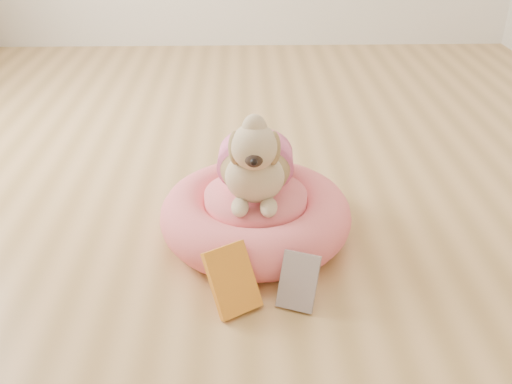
{
  "coord_description": "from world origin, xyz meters",
  "views": [
    {
      "loc": [
        -0.01,
        -2.11,
        1.16
      ],
      "look_at": [
        0.03,
        -0.42,
        0.21
      ],
      "focal_mm": 40.0,
      "sensor_mm": 36.0,
      "label": 1
    }
  ],
  "objects_px": {
    "dog": "(255,146)",
    "pet_bed": "(256,215)",
    "book_yellow": "(232,280)",
    "book_white": "(298,281)"
  },
  "relations": [
    {
      "from": "pet_bed",
      "to": "book_yellow",
      "type": "height_order",
      "value": "book_yellow"
    },
    {
      "from": "book_yellow",
      "to": "book_white",
      "type": "height_order",
      "value": "book_yellow"
    },
    {
      "from": "dog",
      "to": "book_yellow",
      "type": "bearing_deg",
      "value": -98.61
    },
    {
      "from": "pet_bed",
      "to": "book_yellow",
      "type": "xyz_separation_m",
      "value": [
        -0.08,
        -0.38,
        0.01
      ]
    },
    {
      "from": "dog",
      "to": "pet_bed",
      "type": "bearing_deg",
      "value": -83.54
    },
    {
      "from": "pet_bed",
      "to": "book_white",
      "type": "xyz_separation_m",
      "value": [
        0.12,
        -0.38,
        -0.0
      ]
    },
    {
      "from": "dog",
      "to": "book_white",
      "type": "relative_size",
      "value": 2.69
    },
    {
      "from": "pet_bed",
      "to": "book_white",
      "type": "height_order",
      "value": "pet_bed"
    },
    {
      "from": "book_white",
      "to": "pet_bed",
      "type": "bearing_deg",
      "value": 128.74
    },
    {
      "from": "dog",
      "to": "book_white",
      "type": "distance_m",
      "value": 0.49
    }
  ]
}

